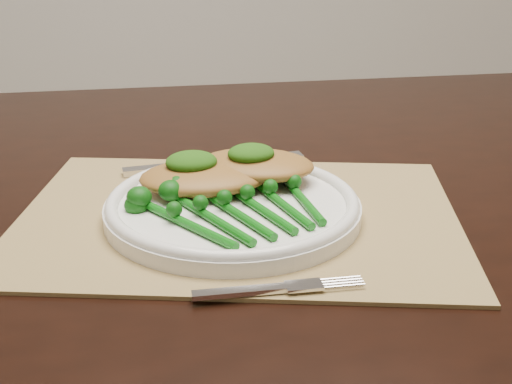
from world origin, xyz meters
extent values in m
cube|color=black|center=(-0.02, 0.11, 0.73)|extent=(1.62, 0.94, 0.04)
cube|color=#9C814F|center=(-0.10, -0.02, 0.75)|extent=(0.52, 0.44, 0.00)
cylinder|color=white|center=(-0.10, -0.03, 0.76)|extent=(0.27, 0.27, 0.02)
torus|color=white|center=(-0.10, -0.03, 0.77)|extent=(0.26, 0.26, 0.01)
cube|color=silver|center=(-0.17, 0.12, 0.76)|extent=(0.09, 0.02, 0.01)
cube|color=silver|center=(-0.06, 0.13, 0.76)|extent=(0.14, 0.03, 0.00)
cube|color=silver|center=(-0.12, -0.19, 0.76)|extent=(0.08, 0.01, 0.00)
ellipsoid|color=olive|center=(-0.13, 0.02, 0.78)|extent=(0.14, 0.10, 0.03)
ellipsoid|color=olive|center=(-0.07, 0.03, 0.79)|extent=(0.15, 0.13, 0.03)
ellipsoid|color=#153F09|center=(-0.14, 0.02, 0.80)|extent=(0.06, 0.05, 0.02)
ellipsoid|color=#153F09|center=(-0.07, 0.03, 0.80)|extent=(0.05, 0.04, 0.02)
camera|label=1|loc=(-0.21, -0.70, 1.06)|focal=50.00mm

